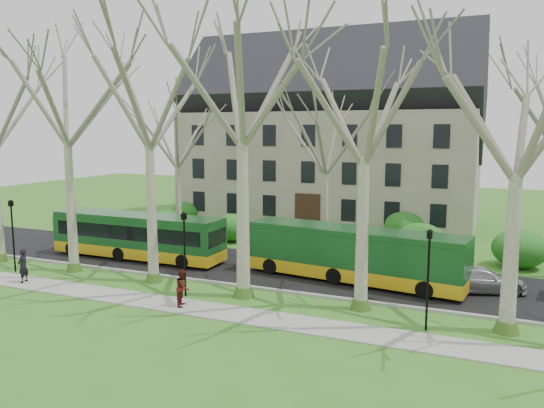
{
  "coord_description": "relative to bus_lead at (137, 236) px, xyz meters",
  "views": [
    {
      "loc": [
        8.43,
        -23.52,
        8.51
      ],
      "look_at": [
        -2.86,
        3.0,
        4.44
      ],
      "focal_mm": 35.0,
      "sensor_mm": 36.0,
      "label": 1
    }
  ],
  "objects": [
    {
      "name": "pedestrian_a",
      "position": [
        -2.35,
        -7.13,
        -0.57
      ],
      "size": [
        0.57,
        0.76,
        1.88
      ],
      "primitive_type": "imported",
      "rotation": [
        0.0,
        0.0,
        -1.38
      ],
      "color": "black",
      "rests_on": "sidewalk"
    },
    {
      "name": "building",
      "position": [
        7.19,
        19.44,
        6.5
      ],
      "size": [
        26.5,
        12.2,
        16.0
      ],
      "color": "gray",
      "rests_on": "ground"
    },
    {
      "name": "road",
      "position": [
        13.19,
        0.94,
        -1.54
      ],
      "size": [
        80.0,
        8.0,
        0.06
      ],
      "primitive_type": "cube",
      "color": "black",
      "rests_on": "ground"
    },
    {
      "name": "pedestrian_b",
      "position": [
        8.0,
        -7.03,
        -0.61
      ],
      "size": [
        0.92,
        1.04,
        1.79
      ],
      "primitive_type": "imported",
      "rotation": [
        0.0,
        0.0,
        1.9
      ],
      "color": "#531713",
      "rests_on": "sidewalk"
    },
    {
      "name": "sedan",
      "position": [
        21.17,
        0.98,
        -0.85
      ],
      "size": [
        4.87,
        3.24,
        1.31
      ],
      "primitive_type": "imported",
      "rotation": [
        0.0,
        0.0,
        1.91
      ],
      "color": "#A4A5A9",
      "rests_on": "road"
    },
    {
      "name": "hedges",
      "position": [
        8.53,
        9.44,
        -0.57
      ],
      "size": [
        30.6,
        8.6,
        2.0
      ],
      "color": "#27641C",
      "rests_on": "ground"
    },
    {
      "name": "tree_row_verge",
      "position": [
        13.19,
        -4.26,
        5.43
      ],
      "size": [
        49.0,
        7.0,
        14.0
      ],
      "color": "gray",
      "rests_on": "ground"
    },
    {
      "name": "curb",
      "position": [
        13.19,
        -3.06,
        -1.5
      ],
      "size": [
        80.0,
        0.25,
        0.14
      ],
      "primitive_type": "cube",
      "color": "#A5A39E",
      "rests_on": "ground"
    },
    {
      "name": "sidewalk",
      "position": [
        13.19,
        -7.06,
        -1.54
      ],
      "size": [
        70.0,
        2.0,
        0.06
      ],
      "primitive_type": "cube",
      "color": "gray",
      "rests_on": "ground"
    },
    {
      "name": "ground",
      "position": [
        13.19,
        -4.56,
        -1.57
      ],
      "size": [
        120.0,
        120.0,
        0.0
      ],
      "primitive_type": "plane",
      "color": "#3C7922",
      "rests_on": "ground"
    },
    {
      "name": "tree_row_far",
      "position": [
        11.86,
        6.44,
        4.43
      ],
      "size": [
        33.0,
        7.0,
        12.0
      ],
      "color": "gray",
      "rests_on": "ground"
    },
    {
      "name": "bus_lead",
      "position": [
        0.0,
        0.0,
        0.0
      ],
      "size": [
        12.06,
        2.54,
        3.01
      ],
      "primitive_type": null,
      "rotation": [
        0.0,
        0.0,
        -0.0
      ],
      "color": "#154A1E",
      "rests_on": "road"
    },
    {
      "name": "lamp_row",
      "position": [
        13.19,
        -5.56,
        1.01
      ],
      "size": [
        36.22,
        0.22,
        4.3
      ],
      "color": "black",
      "rests_on": "ground"
    },
    {
      "name": "bus_follow",
      "position": [
        14.47,
        0.37,
        0.04
      ],
      "size": [
        12.62,
        4.24,
        3.1
      ],
      "primitive_type": null,
      "rotation": [
        0.0,
        0.0,
        -0.14
      ],
      "color": "#154A1E",
      "rests_on": "road"
    }
  ]
}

